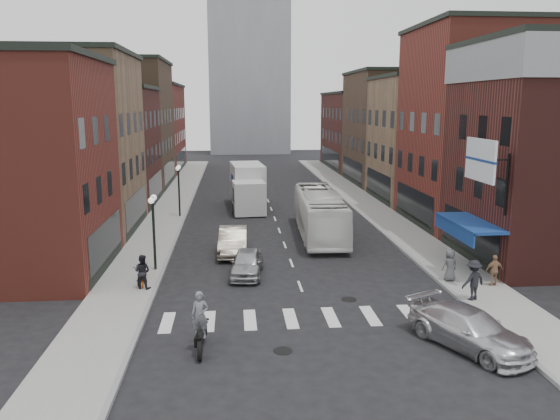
# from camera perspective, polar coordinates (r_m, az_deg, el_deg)

# --- Properties ---
(ground) EXTENTS (160.00, 160.00, 0.00)m
(ground) POSITION_cam_1_polar(r_m,az_deg,el_deg) (26.13, 2.40, -8.69)
(ground) COLOR black
(ground) RESTS_ON ground
(sidewalk_left) EXTENTS (3.00, 74.00, 0.15)m
(sidewalk_left) POSITION_cam_1_polar(r_m,az_deg,el_deg) (47.49, -11.29, 0.25)
(sidewalk_left) COLOR gray
(sidewalk_left) RESTS_ON ground
(sidewalk_right) EXTENTS (3.00, 74.00, 0.15)m
(sidewalk_right) POSITION_cam_1_polar(r_m,az_deg,el_deg) (48.63, 9.03, 0.58)
(sidewalk_right) COLOR gray
(sidewalk_right) RESTS_ON ground
(curb_left) EXTENTS (0.20, 74.00, 0.16)m
(curb_left) POSITION_cam_1_polar(r_m,az_deg,el_deg) (47.36, -9.49, 0.20)
(curb_left) COLOR gray
(curb_left) RESTS_ON ground
(curb_right) EXTENTS (0.20, 74.00, 0.16)m
(curb_right) POSITION_cam_1_polar(r_m,az_deg,el_deg) (48.30, 7.30, 0.47)
(curb_right) COLOR gray
(curb_right) RESTS_ON ground
(crosswalk_stripes) EXTENTS (12.00, 2.20, 0.01)m
(crosswalk_stripes) POSITION_cam_1_polar(r_m,az_deg,el_deg) (23.36, 3.35, -11.17)
(crosswalk_stripes) COLOR silver
(crosswalk_stripes) RESTS_ON ground
(bldg_left_near) EXTENTS (10.30, 9.20, 11.30)m
(bldg_left_near) POSITION_cam_1_polar(r_m,az_deg,el_deg) (31.35, -27.11, 4.04)
(bldg_left_near) COLOR maroon
(bldg_left_near) RESTS_ON ground
(bldg_left_mid_a) EXTENTS (10.30, 10.20, 12.30)m
(bldg_left_mid_a) POSITION_cam_1_polar(r_m,az_deg,el_deg) (40.23, -22.15, 6.46)
(bldg_left_mid_a) COLOR #826347
(bldg_left_mid_a) RESTS_ON ground
(bldg_left_mid_b) EXTENTS (10.30, 10.20, 10.30)m
(bldg_left_mid_b) POSITION_cam_1_polar(r_m,az_deg,el_deg) (49.92, -18.74, 6.29)
(bldg_left_mid_b) COLOR #451C18
(bldg_left_mid_b) RESTS_ON ground
(bldg_left_far_a) EXTENTS (10.30, 12.20, 13.30)m
(bldg_left_far_a) POSITION_cam_1_polar(r_m,az_deg,el_deg) (60.57, -16.39, 8.60)
(bldg_left_far_a) COLOR #4E3A27
(bldg_left_far_a) RESTS_ON ground
(bldg_left_far_b) EXTENTS (10.30, 16.20, 11.30)m
(bldg_left_far_b) POSITION_cam_1_polar(r_m,az_deg,el_deg) (74.38, -14.25, 8.32)
(bldg_left_far_b) COLOR maroon
(bldg_left_far_b) RESTS_ON ground
(bldg_right_mid_a) EXTENTS (10.30, 10.20, 14.30)m
(bldg_right_mid_a) POSITION_cam_1_polar(r_m,az_deg,el_deg) (42.51, 20.59, 8.13)
(bldg_right_mid_a) COLOR maroon
(bldg_right_mid_a) RESTS_ON ground
(bldg_right_mid_b) EXTENTS (10.30, 10.20, 11.30)m
(bldg_right_mid_b) POSITION_cam_1_polar(r_m,az_deg,el_deg) (51.78, 15.73, 7.17)
(bldg_right_mid_b) COLOR #826347
(bldg_right_mid_b) RESTS_ON ground
(bldg_right_far_a) EXTENTS (10.30, 12.20, 12.30)m
(bldg_right_far_a) POSITION_cam_1_polar(r_m,az_deg,el_deg) (62.16, 12.18, 8.39)
(bldg_right_far_a) COLOR #4E3A27
(bldg_right_far_a) RESTS_ON ground
(bldg_right_far_b) EXTENTS (10.30, 16.20, 10.30)m
(bldg_right_far_b) POSITION_cam_1_polar(r_m,az_deg,el_deg) (75.69, 9.03, 8.18)
(bldg_right_far_b) COLOR #451C18
(bldg_right_far_b) RESTS_ON ground
(awning_blue) EXTENTS (1.80, 5.00, 0.78)m
(awning_blue) POSITION_cam_1_polar(r_m,az_deg,el_deg) (30.14, 18.89, -1.41)
(awning_blue) COLOR navy
(awning_blue) RESTS_ON ground
(billboard_sign) EXTENTS (1.52, 3.00, 3.70)m
(billboard_sign) POSITION_cam_1_polar(r_m,az_deg,el_deg) (27.66, 20.36, 4.79)
(billboard_sign) COLOR black
(billboard_sign) RESTS_ON ground
(distant_tower) EXTENTS (14.00, 14.00, 50.00)m
(distant_tower) POSITION_cam_1_polar(r_m,az_deg,el_deg) (103.69, -3.36, 20.06)
(distant_tower) COLOR #9399A0
(distant_tower) RESTS_ON ground
(streetlamp_near) EXTENTS (0.32, 1.22, 4.11)m
(streetlamp_near) POSITION_cam_1_polar(r_m,az_deg,el_deg) (29.29, -13.10, -0.88)
(streetlamp_near) COLOR black
(streetlamp_near) RESTS_ON ground
(streetlamp_far) EXTENTS (0.32, 1.22, 4.11)m
(streetlamp_far) POSITION_cam_1_polar(r_m,az_deg,el_deg) (42.99, -10.54, 2.99)
(streetlamp_far) COLOR black
(streetlamp_far) RESTS_ON ground
(bike_rack) EXTENTS (0.08, 0.68, 0.80)m
(bike_rack) POSITION_cam_1_polar(r_m,az_deg,el_deg) (27.34, -14.08, -6.91)
(bike_rack) COLOR #D8590C
(bike_rack) RESTS_ON sidewalk_left
(box_truck) EXTENTS (3.03, 8.64, 3.68)m
(box_truck) POSITION_cam_1_polar(r_m,az_deg,el_deg) (46.44, -3.39, 2.39)
(box_truck) COLOR silver
(box_truck) RESTS_ON ground
(motorcycle_rider) EXTENTS (0.67, 2.23, 2.27)m
(motorcycle_rider) POSITION_cam_1_polar(r_m,az_deg,el_deg) (20.20, -8.32, -11.68)
(motorcycle_rider) COLOR black
(motorcycle_rider) RESTS_ON ground
(transit_bus) EXTENTS (3.10, 11.25, 3.10)m
(transit_bus) POSITION_cam_1_polar(r_m,az_deg,el_deg) (36.80, 4.16, -0.35)
(transit_bus) COLOR white
(transit_bus) RESTS_ON ground
(sedan_left_near) EXTENTS (2.04, 4.13, 1.35)m
(sedan_left_near) POSITION_cam_1_polar(r_m,az_deg,el_deg) (28.58, -3.49, -5.53)
(sedan_left_near) COLOR #ACADB1
(sedan_left_near) RESTS_ON ground
(sedan_left_far) EXTENTS (1.77, 4.76, 1.55)m
(sedan_left_far) POSITION_cam_1_polar(r_m,az_deg,el_deg) (32.67, -4.94, -3.24)
(sedan_left_far) COLOR #ADA28C
(sedan_left_far) RESTS_ON ground
(curb_car) EXTENTS (4.03, 5.33, 1.44)m
(curb_car) POSITION_cam_1_polar(r_m,az_deg,el_deg) (21.60, 19.16, -11.65)
(curb_car) COLOR silver
(curb_car) RESTS_ON ground
(parked_bicycle) EXTENTS (0.70, 1.84, 0.96)m
(parked_bicycle) POSITION_cam_1_polar(r_m,az_deg,el_deg) (27.78, -14.24, -6.46)
(parked_bicycle) COLOR black
(parked_bicycle) RESTS_ON sidewalk_left
(ped_left_solo) EXTENTS (0.91, 0.71, 1.66)m
(ped_left_solo) POSITION_cam_1_polar(r_m,az_deg,el_deg) (26.90, -14.19, -6.25)
(ped_left_solo) COLOR black
(ped_left_solo) RESTS_ON sidewalk_left
(ped_right_a) EXTENTS (1.32, 0.97, 1.84)m
(ped_right_a) POSITION_cam_1_polar(r_m,az_deg,el_deg) (26.08, 19.55, -6.91)
(ped_right_a) COLOR black
(ped_right_a) RESTS_ON sidewalk_right
(ped_right_b) EXTENTS (0.92, 0.50, 1.53)m
(ped_right_b) POSITION_cam_1_polar(r_m,az_deg,el_deg) (28.43, 21.50, -5.88)
(ped_right_b) COLOR #9C724F
(ped_right_b) RESTS_ON sidewalk_right
(ped_right_c) EXTENTS (0.87, 0.66, 1.60)m
(ped_right_c) POSITION_cam_1_polar(r_m,az_deg,el_deg) (28.48, 17.33, -5.51)
(ped_right_c) COLOR #4F5156
(ped_right_c) RESTS_ON sidewalk_right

